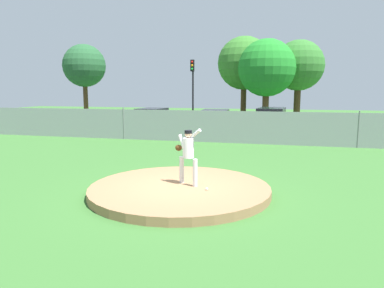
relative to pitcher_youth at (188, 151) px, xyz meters
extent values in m
plane|color=#386B2D|center=(-0.19, 5.82, -1.20)|extent=(80.00, 80.00, 0.00)
cube|color=#2B2B2D|center=(-0.19, 14.32, -1.19)|extent=(44.00, 7.00, 0.01)
cylinder|color=#99704C|center=(-0.19, -0.18, -1.08)|extent=(5.11, 5.11, 0.23)
cylinder|color=silver|center=(-0.23, 0.14, -0.58)|extent=(0.13, 0.13, 0.78)
cylinder|color=silver|center=(0.25, -0.14, -0.58)|extent=(0.13, 0.13, 0.78)
cylinder|color=silver|center=(0.01, 0.00, 0.10)|extent=(0.32, 0.32, 0.57)
cylinder|color=silver|center=(0.19, 0.00, 0.48)|extent=(0.46, 0.32, 0.37)
cylinder|color=silver|center=(-0.17, 0.00, 0.25)|extent=(0.29, 0.22, 0.46)
ellipsoid|color=#4C2D14|center=(-0.29, 0.05, 0.08)|extent=(0.20, 0.12, 0.18)
sphere|color=tan|center=(0.01, 0.00, 0.49)|extent=(0.20, 0.20, 0.20)
cylinder|color=black|center=(0.01, 0.00, 0.56)|extent=(0.21, 0.21, 0.09)
sphere|color=white|center=(0.65, -0.44, -0.93)|extent=(0.07, 0.07, 0.07)
cube|color=gray|center=(-0.19, 9.82, -0.31)|extent=(32.24, 0.03, 1.77)
cylinder|color=slate|center=(-6.64, 9.82, -0.26)|extent=(0.07, 0.07, 1.87)
cylinder|color=slate|center=(6.25, 9.82, -0.26)|extent=(0.07, 0.07, 1.87)
cube|color=#B7BABF|center=(-1.89, 13.90, -0.53)|extent=(2.16, 4.20, 0.69)
cube|color=black|center=(-1.89, 13.90, 0.11)|extent=(1.88, 2.36, 0.59)
cylinder|color=black|center=(-1.99, 15.16, -0.88)|extent=(1.97, 0.78, 0.64)
cylinder|color=black|center=(-1.80, 12.64, -0.88)|extent=(1.97, 0.78, 0.64)
cube|color=tan|center=(1.77, 14.45, -0.48)|extent=(2.16, 4.85, 0.80)
cube|color=black|center=(1.77, 14.45, 0.23)|extent=(1.85, 2.72, 0.63)
cylinder|color=black|center=(1.88, 15.91, -0.88)|extent=(1.90, 0.78, 0.64)
cylinder|color=black|center=(1.65, 12.99, -0.88)|extent=(1.90, 0.78, 0.64)
cube|color=slate|center=(-6.52, 14.19, -0.54)|extent=(2.09, 4.38, 0.68)
cube|color=black|center=(-6.52, 14.19, 0.11)|extent=(1.80, 2.46, 0.63)
cylinder|color=black|center=(-6.42, 15.50, -0.88)|extent=(1.87, 0.78, 0.64)
cylinder|color=black|center=(-6.63, 12.87, -0.88)|extent=(1.87, 0.78, 0.64)
cone|color=orange|center=(5.69, 13.34, -0.92)|extent=(0.32, 0.32, 0.55)
cube|color=black|center=(5.69, 13.34, -1.18)|extent=(0.40, 0.40, 0.03)
cylinder|color=black|center=(-4.55, 18.22, 1.43)|extent=(0.14, 0.14, 5.25)
cube|color=black|center=(-4.55, 18.04, 3.60)|extent=(0.28, 0.24, 0.90)
sphere|color=red|center=(-4.55, 17.92, 3.87)|extent=(0.18, 0.18, 0.18)
sphere|color=orange|center=(-4.55, 17.92, 3.60)|extent=(0.18, 0.18, 0.18)
sphere|color=green|center=(-4.55, 17.92, 3.33)|extent=(0.18, 0.18, 0.18)
cylinder|color=#4C331E|center=(-16.04, 21.29, 0.69)|extent=(0.44, 0.44, 3.78)
sphere|color=#255730|center=(-16.04, 21.29, 3.99)|extent=(4.02, 4.02, 4.02)
cylinder|color=#4C331E|center=(-1.15, 23.90, 0.62)|extent=(0.51, 0.51, 3.64)
sphere|color=#36772A|center=(-1.15, 23.90, 4.14)|extent=(4.86, 4.86, 4.86)
cylinder|color=#4C331E|center=(1.02, 21.27, 0.33)|extent=(0.54, 0.54, 3.06)
sphere|color=#208227|center=(1.02, 21.27, 3.53)|extent=(4.78, 4.78, 4.78)
cylinder|color=#4C331E|center=(3.65, 23.69, 0.55)|extent=(0.58, 0.58, 3.49)
sphere|color=#32712B|center=(3.65, 23.69, 3.85)|extent=(4.43, 4.43, 4.43)
camera|label=1|loc=(2.61, -9.55, 1.72)|focal=33.24mm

